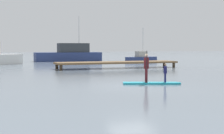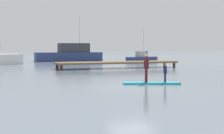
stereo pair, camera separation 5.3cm
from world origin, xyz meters
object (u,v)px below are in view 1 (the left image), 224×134
(paddler_child_solo, at_px, (165,72))
(fishing_boat_white_large, at_px, (70,54))
(paddler_adult, at_px, (146,66))
(motor_boat_small_navy, at_px, (141,58))
(paddleboard_near, at_px, (152,83))

(paddler_child_solo, height_order, fishing_boat_white_large, fishing_boat_white_large)
(paddler_adult, bearing_deg, fishing_boat_white_large, 84.91)
(paddler_adult, height_order, paddler_child_solo, paddler_adult)
(paddler_adult, distance_m, motor_boat_small_navy, 29.68)
(fishing_boat_white_large, relative_size, motor_boat_small_navy, 1.89)
(paddler_child_solo, relative_size, motor_boat_small_navy, 0.21)
(fishing_boat_white_large, bearing_deg, paddleboard_near, -94.55)
(paddler_adult, bearing_deg, paddler_child_solo, -19.02)
(paddleboard_near, distance_m, paddler_child_solo, 1.03)
(paddler_child_solo, xyz_separation_m, fishing_boat_white_large, (1.78, 32.13, 0.33))
(paddleboard_near, bearing_deg, paddler_adult, 161.21)
(paddler_adult, relative_size, fishing_boat_white_large, 0.19)
(paddler_adult, relative_size, paddler_child_solo, 1.70)
(fishing_boat_white_large, bearing_deg, paddler_child_solo, -93.17)
(paddler_adult, height_order, fishing_boat_white_large, fishing_boat_white_large)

